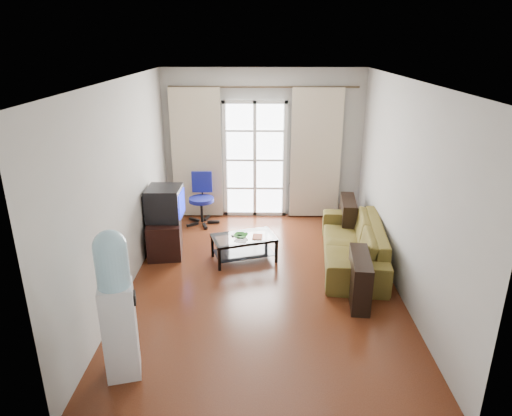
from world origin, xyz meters
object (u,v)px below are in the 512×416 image
at_px(tv_stand, 165,237).
at_px(task_chair, 202,209).
at_px(coffee_table, 244,245).
at_px(crt_tv, 163,203).
at_px(sofa, 353,243).
at_px(water_cooler, 117,303).

distance_m(tv_stand, task_chair, 1.31).
relative_size(coffee_table, crt_tv, 1.86).
bearing_deg(sofa, tv_stand, -89.37).
relative_size(coffee_table, task_chair, 1.14).
xyz_separation_m(sofa, task_chair, (-2.44, 1.51, -0.04)).
bearing_deg(water_cooler, sofa, 27.57).
bearing_deg(crt_tv, task_chair, 70.67).
bearing_deg(crt_tv, water_cooler, -86.75).
relative_size(sofa, crt_tv, 3.92).
relative_size(coffee_table, water_cooler, 0.68).
height_order(sofa, crt_tv, crt_tv).
height_order(task_chair, water_cooler, water_cooler).
bearing_deg(water_cooler, task_chair, 71.14).
bearing_deg(sofa, crt_tv, -90.78).
bearing_deg(tv_stand, task_chair, 63.55).
bearing_deg(water_cooler, tv_stand, 78.05).
xyz_separation_m(coffee_table, water_cooler, (-1.10, -2.53, 0.57)).
xyz_separation_m(sofa, tv_stand, (-2.86, 0.27, -0.04)).
height_order(sofa, tv_stand, sofa).
distance_m(sofa, task_chair, 2.87).
distance_m(tv_stand, water_cooler, 2.80).
bearing_deg(task_chair, water_cooler, -95.48).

